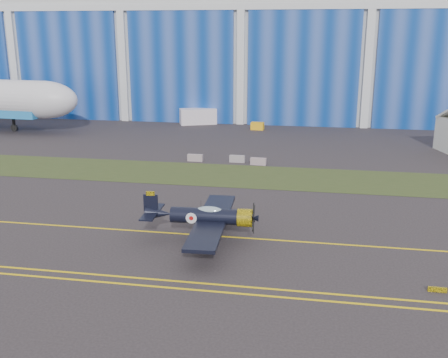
# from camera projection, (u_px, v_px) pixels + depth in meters

# --- Properties ---
(ground) EXTENTS (260.00, 260.00, 0.00)m
(ground) POSITION_uv_depth(u_px,v_px,m) (165.00, 212.00, 49.41)
(ground) COLOR #322C2F
(ground) RESTS_ON ground
(grass_median) EXTENTS (260.00, 10.00, 0.02)m
(grass_median) POSITION_uv_depth(u_px,v_px,m) (198.00, 174.00, 62.66)
(grass_median) COLOR #475128
(grass_median) RESTS_ON ground
(hangar) EXTENTS (220.00, 45.70, 30.00)m
(hangar) POSITION_uv_depth(u_px,v_px,m) (256.00, 38.00, 113.32)
(hangar) COLOR silver
(hangar) RESTS_ON ground
(taxiway_centreline) EXTENTS (200.00, 0.20, 0.02)m
(taxiway_centreline) POSITION_uv_depth(u_px,v_px,m) (149.00, 232.00, 44.67)
(taxiway_centreline) COLOR yellow
(taxiway_centreline) RESTS_ON ground
(edge_line_near) EXTENTS (80.00, 0.20, 0.02)m
(edge_line_near) POSITION_uv_depth(u_px,v_px,m) (105.00, 282.00, 35.67)
(edge_line_near) COLOR yellow
(edge_line_near) RESTS_ON ground
(edge_line_far) EXTENTS (80.00, 0.20, 0.02)m
(edge_line_far) POSITION_uv_depth(u_px,v_px,m) (111.00, 276.00, 36.61)
(edge_line_far) COLOR yellow
(edge_line_far) RESTS_ON ground
(guard_board_right) EXTENTS (1.20, 0.15, 0.35)m
(guard_board_right) POSITION_uv_depth(u_px,v_px,m) (437.00, 290.00, 34.32)
(guard_board_right) COLOR yellow
(guard_board_right) RESTS_ON ground
(warbird) EXTENTS (11.05, 13.13, 3.77)m
(warbird) POSITION_uv_depth(u_px,v_px,m) (205.00, 216.00, 42.37)
(warbird) COLOR black
(warbird) RESTS_ON ground
(shipping_container) EXTENTS (7.02, 4.87, 2.83)m
(shipping_container) POSITION_uv_depth(u_px,v_px,m) (198.00, 116.00, 95.73)
(shipping_container) COLOR silver
(shipping_container) RESTS_ON ground
(tug) EXTENTS (2.27, 1.53, 1.26)m
(tug) POSITION_uv_depth(u_px,v_px,m) (257.00, 126.00, 90.50)
(tug) COLOR yellow
(tug) RESTS_ON ground
(barrier_a) EXTENTS (2.01, 0.63, 0.90)m
(barrier_a) POSITION_uv_depth(u_px,v_px,m) (195.00, 158.00, 68.68)
(barrier_a) COLOR gray
(barrier_a) RESTS_ON ground
(barrier_b) EXTENTS (2.01, 0.63, 0.90)m
(barrier_b) POSITION_uv_depth(u_px,v_px,m) (237.00, 159.00, 68.10)
(barrier_b) COLOR gray
(barrier_b) RESTS_ON ground
(barrier_c) EXTENTS (2.04, 0.74, 0.90)m
(barrier_c) POSITION_uv_depth(u_px,v_px,m) (258.00, 161.00, 66.76)
(barrier_c) COLOR #A08791
(barrier_c) RESTS_ON ground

